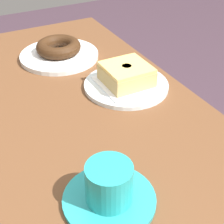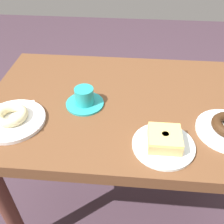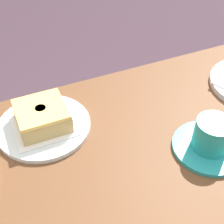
{
  "view_description": "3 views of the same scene",
  "coord_description": "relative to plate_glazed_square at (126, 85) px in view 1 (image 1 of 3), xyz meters",
  "views": [
    {
      "loc": [
        0.48,
        -0.12,
        1.18
      ],
      "look_at": [
        0.01,
        0.13,
        0.8
      ],
      "focal_mm": 54.29,
      "sensor_mm": 36.0,
      "label": 1
    },
    {
      "loc": [
        0.01,
        0.77,
        1.36
      ],
      "look_at": [
        0.07,
        0.11,
        0.8
      ],
      "focal_mm": 40.6,
      "sensor_mm": 36.0,
      "label": 2
    },
    {
      "loc": [
        -0.16,
        -0.26,
        1.23
      ],
      "look_at": [
        0.03,
        0.16,
        0.81
      ],
      "focal_mm": 49.71,
      "sensor_mm": 36.0,
      "label": 3
    }
  ],
  "objects": [
    {
      "name": "donut_glazed_square",
      "position": [
        0.0,
        0.0,
        0.03
      ],
      "size": [
        0.1,
        0.1,
        0.04
      ],
      "color": "tan",
      "rests_on": "napkin_glazed_square"
    },
    {
      "name": "table",
      "position": [
        0.1,
        -0.22,
        -0.13
      ],
      "size": [
        1.12,
        0.69,
        0.77
      ],
      "color": "brown",
      "rests_on": "ground_plane"
    },
    {
      "name": "plate_glazed_square",
      "position": [
        0.0,
        0.0,
        0.0
      ],
      "size": [
        0.19,
        0.19,
        0.01
      ],
      "primitive_type": "cylinder",
      "color": "white",
      "rests_on": "table"
    },
    {
      "name": "coffee_cup",
      "position": [
        0.28,
        -0.19,
        0.02
      ],
      "size": [
        0.14,
        0.14,
        0.07
      ],
      "color": "teal",
      "rests_on": "table"
    },
    {
      "name": "plate_chocolate_ring",
      "position": [
        -0.22,
        -0.08,
        0.0
      ],
      "size": [
        0.21,
        0.21,
        0.01
      ],
      "primitive_type": "cylinder",
      "color": "white",
      "rests_on": "table"
    },
    {
      "name": "donut_chocolate_ring",
      "position": [
        -0.22,
        -0.08,
        0.03
      ],
      "size": [
        0.12,
        0.12,
        0.03
      ],
      "primitive_type": "torus",
      "color": "#382110",
      "rests_on": "napkin_chocolate_ring"
    },
    {
      "name": "napkin_chocolate_ring",
      "position": [
        -0.22,
        -0.08,
        0.01
      ],
      "size": [
        0.17,
        0.17,
        0.0
      ],
      "primitive_type": "cube",
      "rotation": [
        0.0,
        0.0,
        0.5
      ],
      "color": "white",
      "rests_on": "plate_chocolate_ring"
    },
    {
      "name": "napkin_glazed_square",
      "position": [
        0.0,
        0.0,
        0.01
      ],
      "size": [
        0.12,
        0.12,
        0.0
      ],
      "primitive_type": "cube",
      "rotation": [
        0.0,
        0.0,
        0.01
      ],
      "color": "white",
      "rests_on": "plate_glazed_square"
    }
  ]
}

